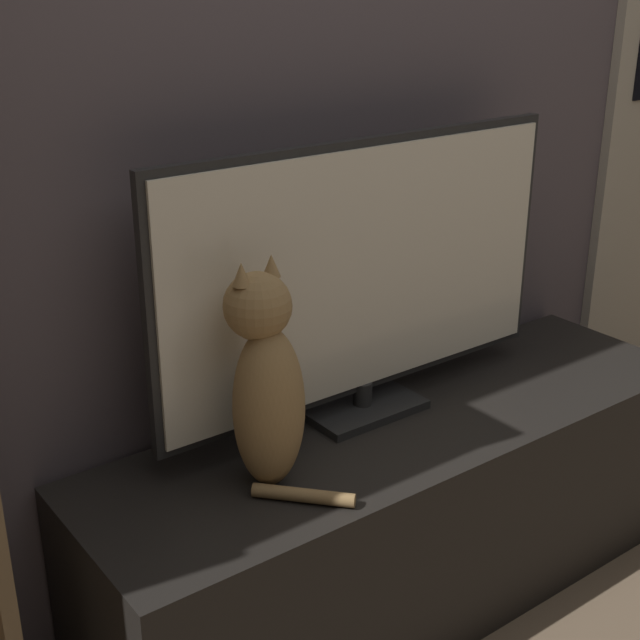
% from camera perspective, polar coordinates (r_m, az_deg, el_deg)
% --- Properties ---
extents(wall_back, '(4.80, 0.05, 2.60)m').
position_cam_1_polar(wall_back, '(2.06, 0.97, 16.89)').
color(wall_back, '#564C51').
rests_on(wall_back, ground_plane).
extents(tv_stand, '(1.59, 0.48, 0.49)m').
position_cam_1_polar(tv_stand, '(2.22, 5.38, -12.04)').
color(tv_stand, black).
rests_on(tv_stand, ground_plane).
extents(tv, '(1.07, 0.17, 0.64)m').
position_cam_1_polar(tv, '(1.99, 2.85, 2.78)').
color(tv, black).
rests_on(tv, tv_stand).
extents(cat, '(0.17, 0.28, 0.47)m').
position_cam_1_polar(cat, '(1.75, -3.49, -4.16)').
color(cat, '#997547').
rests_on(cat, tv_stand).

